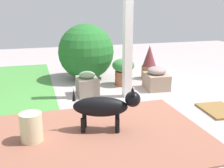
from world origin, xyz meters
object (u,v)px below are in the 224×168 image
object	(u,v)px
dog	(105,106)
doormat	(219,110)
stone_planter_mid	(87,84)
round_shrub	(86,52)
porch_pillar	(128,25)
terracotta_pot_spiky	(149,63)
terracotta_pot_broad	(123,70)
ceramic_urn	(31,128)
stone_planter_nearest	(156,79)

from	to	relation	value
dog	doormat	bearing A→B (deg)	-84.40
stone_planter_mid	round_shrub	xyz separation A→B (m)	(1.02, -0.19, 0.36)
porch_pillar	terracotta_pot_spiky	xyz separation A→B (m)	(0.93, -0.78, -0.82)
porch_pillar	stone_planter_mid	world-z (taller)	porch_pillar
porch_pillar	terracotta_pot_broad	xyz separation A→B (m)	(0.64, -0.15, -0.85)
round_shrub	ceramic_urn	bearing A→B (deg)	156.27
round_shrub	terracotta_pot_broad	distance (m)	0.87
porch_pillar	stone_planter_mid	distance (m)	1.15
terracotta_pot_spiky	doormat	distance (m)	1.94
terracotta_pot_spiky	doormat	size ratio (longest dim) A/B	1.14
porch_pillar	stone_planter_nearest	bearing A→B (deg)	-68.62
round_shrub	stone_planter_nearest	bearing A→B (deg)	-134.30
stone_planter_mid	terracotta_pot_broad	world-z (taller)	terracotta_pot_broad
round_shrub	terracotta_pot_spiky	xyz separation A→B (m)	(-0.33, -1.20, -0.22)
round_shrub	ceramic_urn	xyz separation A→B (m)	(-2.43, 1.07, -0.37)
terracotta_pot_spiky	doormat	world-z (taller)	terracotta_pot_spiky
stone_planter_mid	round_shrub	bearing A→B (deg)	-10.33
terracotta_pot_broad	ceramic_urn	distance (m)	2.44
stone_planter_nearest	doormat	size ratio (longest dim) A/B	0.82
ceramic_urn	terracotta_pot_broad	bearing A→B (deg)	-41.95
terracotta_pot_broad	terracotta_pot_spiky	bearing A→B (deg)	-65.28
porch_pillar	stone_planter_mid	size ratio (longest dim) A/B	5.63
round_shrub	dog	size ratio (longest dim) A/B	1.40
round_shrub	terracotta_pot_spiky	size ratio (longest dim) A/B	1.62
stone_planter_nearest	terracotta_pot_spiky	world-z (taller)	terracotta_pot_spiky
porch_pillar	round_shrub	world-z (taller)	porch_pillar
stone_planter_mid	ceramic_urn	bearing A→B (deg)	148.01
round_shrub	doormat	bearing A→B (deg)	-147.29
round_shrub	doormat	world-z (taller)	round_shrub
stone_planter_mid	terracotta_pot_broad	distance (m)	0.85
doormat	round_shrub	bearing A→B (deg)	32.71
stone_planter_mid	dog	world-z (taller)	dog
terracotta_pot_broad	ceramic_urn	xyz separation A→B (m)	(-1.81, 1.63, -0.11)
stone_planter_nearest	stone_planter_mid	world-z (taller)	stone_planter_nearest
stone_planter_nearest	doormat	distance (m)	1.29
porch_pillar	doormat	size ratio (longest dim) A/B	3.86
round_shrub	ceramic_urn	size ratio (longest dim) A/B	3.25
porch_pillar	terracotta_pot_spiky	world-z (taller)	porch_pillar
stone_planter_mid	porch_pillar	bearing A→B (deg)	-111.91
porch_pillar	ceramic_urn	world-z (taller)	porch_pillar
round_shrub	terracotta_pot_broad	world-z (taller)	round_shrub
stone_planter_nearest	round_shrub	world-z (taller)	round_shrub
round_shrub	terracotta_pot_broad	bearing A→B (deg)	-138.08
porch_pillar	terracotta_pot_broad	distance (m)	1.07
terracotta_pot_spiky	ceramic_urn	distance (m)	3.09
ceramic_urn	stone_planter_nearest	bearing A→B (deg)	-56.06
stone_planter_nearest	round_shrub	xyz separation A→B (m)	(1.01, 1.04, 0.36)
dog	ceramic_urn	size ratio (longest dim) A/B	2.33
stone_planter_nearest	terracotta_pot_spiky	xyz separation A→B (m)	(0.69, -0.16, 0.13)
stone_planter_nearest	ceramic_urn	bearing A→B (deg)	123.94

